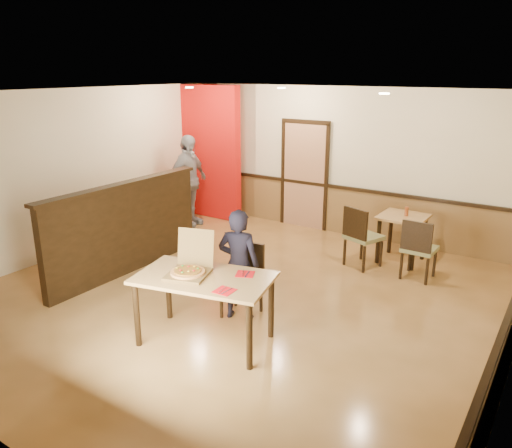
{
  "coord_description": "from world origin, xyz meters",
  "views": [
    {
      "loc": [
        3.77,
        -5.27,
        3.1
      ],
      "look_at": [
        0.31,
        0.0,
        1.13
      ],
      "focal_mm": 35.0,
      "sensor_mm": 36.0,
      "label": 1
    }
  ],
  "objects_px": {
    "main_table": "(204,285)",
    "condiment": "(407,211)",
    "side_chair_right": "(418,247)",
    "side_chair_left": "(361,235)",
    "diner_chair": "(244,276)",
    "pizza_box": "(189,269)",
    "diner": "(239,265)",
    "passerby": "(188,181)",
    "side_table": "(402,226)"
  },
  "relations": [
    {
      "from": "side_chair_left",
      "to": "side_chair_right",
      "type": "height_order",
      "value": "side_chair_left"
    },
    {
      "from": "main_table",
      "to": "side_table",
      "type": "xyz_separation_m",
      "value": [
        1.11,
        3.82,
        -0.1
      ]
    },
    {
      "from": "side_table",
      "to": "pizza_box",
      "type": "distance_m",
      "value": 4.08
    },
    {
      "from": "side_chair_right",
      "to": "condiment",
      "type": "distance_m",
      "value": 0.83
    },
    {
      "from": "condiment",
      "to": "passerby",
      "type": "bearing_deg",
      "value": -174.62
    },
    {
      "from": "main_table",
      "to": "side_chair_left",
      "type": "distance_m",
      "value": 3.27
    },
    {
      "from": "side_table",
      "to": "condiment",
      "type": "relative_size",
      "value": 5.19
    },
    {
      "from": "diner_chair",
      "to": "side_chair_right",
      "type": "xyz_separation_m",
      "value": [
        1.59,
        2.35,
        0.01
      ]
    },
    {
      "from": "pizza_box",
      "to": "condiment",
      "type": "relative_size",
      "value": 4.21
    },
    {
      "from": "main_table",
      "to": "passerby",
      "type": "distance_m",
      "value": 4.68
    },
    {
      "from": "side_chair_right",
      "to": "pizza_box",
      "type": "relative_size",
      "value": 1.49
    },
    {
      "from": "diner_chair",
      "to": "pizza_box",
      "type": "relative_size",
      "value": 1.47
    },
    {
      "from": "side_chair_right",
      "to": "condiment",
      "type": "xyz_separation_m",
      "value": [
        -0.41,
        0.63,
        0.35
      ]
    },
    {
      "from": "pizza_box",
      "to": "diner",
      "type": "bearing_deg",
      "value": 59.23
    },
    {
      "from": "pizza_box",
      "to": "diner_chair",
      "type": "bearing_deg",
      "value": 62.94
    },
    {
      "from": "passerby",
      "to": "pizza_box",
      "type": "bearing_deg",
      "value": -141.8
    },
    {
      "from": "passerby",
      "to": "pizza_box",
      "type": "height_order",
      "value": "passerby"
    },
    {
      "from": "main_table",
      "to": "side_chair_right",
      "type": "relative_size",
      "value": 1.78
    },
    {
      "from": "side_chair_left",
      "to": "side_chair_right",
      "type": "distance_m",
      "value": 0.92
    },
    {
      "from": "side_chair_right",
      "to": "pizza_box",
      "type": "xyz_separation_m",
      "value": [
        -1.73,
        -3.24,
        0.37
      ]
    },
    {
      "from": "side_chair_right",
      "to": "side_chair_left",
      "type": "bearing_deg",
      "value": 1.58
    },
    {
      "from": "main_table",
      "to": "condiment",
      "type": "distance_m",
      "value": 4.01
    },
    {
      "from": "main_table",
      "to": "diner_chair",
      "type": "height_order",
      "value": "diner_chair"
    },
    {
      "from": "side_chair_right",
      "to": "diner",
      "type": "relative_size",
      "value": 0.66
    },
    {
      "from": "diner_chair",
      "to": "condiment",
      "type": "bearing_deg",
      "value": 61.61
    },
    {
      "from": "side_table",
      "to": "passerby",
      "type": "relative_size",
      "value": 0.43
    },
    {
      "from": "diner_chair",
      "to": "side_chair_right",
      "type": "bearing_deg",
      "value": 49.13
    },
    {
      "from": "diner_chair",
      "to": "side_chair_left",
      "type": "height_order",
      "value": "side_chair_left"
    },
    {
      "from": "side_table",
      "to": "condiment",
      "type": "height_order",
      "value": "condiment"
    },
    {
      "from": "side_chair_left",
      "to": "condiment",
      "type": "xyz_separation_m",
      "value": [
        0.51,
        0.63,
        0.32
      ]
    },
    {
      "from": "side_table",
      "to": "condiment",
      "type": "bearing_deg",
      "value": 18.59
    },
    {
      "from": "side_chair_right",
      "to": "passerby",
      "type": "distance_m",
      "value": 4.75
    },
    {
      "from": "main_table",
      "to": "side_table",
      "type": "bearing_deg",
      "value": 60.8
    },
    {
      "from": "side_chair_left",
      "to": "pizza_box",
      "type": "bearing_deg",
      "value": 95.51
    },
    {
      "from": "side_table",
      "to": "diner",
      "type": "bearing_deg",
      "value": -109.67
    },
    {
      "from": "diner_chair",
      "to": "pizza_box",
      "type": "distance_m",
      "value": 0.98
    },
    {
      "from": "diner_chair",
      "to": "condiment",
      "type": "relative_size",
      "value": 6.17
    },
    {
      "from": "side_chair_left",
      "to": "diner",
      "type": "relative_size",
      "value": 0.69
    },
    {
      "from": "side_table",
      "to": "pizza_box",
      "type": "height_order",
      "value": "pizza_box"
    },
    {
      "from": "pizza_box",
      "to": "side_table",
      "type": "bearing_deg",
      "value": 53.69
    },
    {
      "from": "diner_chair",
      "to": "diner",
      "type": "bearing_deg",
      "value": -86.66
    },
    {
      "from": "side_table",
      "to": "pizza_box",
      "type": "relative_size",
      "value": 1.23
    },
    {
      "from": "side_chair_right",
      "to": "passerby",
      "type": "bearing_deg",
      "value": -1.16
    },
    {
      "from": "main_table",
      "to": "side_table",
      "type": "relative_size",
      "value": 2.15
    },
    {
      "from": "condiment",
      "to": "diner",
      "type": "bearing_deg",
      "value": -110.23
    },
    {
      "from": "side_table",
      "to": "main_table",
      "type": "bearing_deg",
      "value": -106.14
    },
    {
      "from": "side_chair_right",
      "to": "condiment",
      "type": "relative_size",
      "value": 6.27
    },
    {
      "from": "diner",
      "to": "pizza_box",
      "type": "height_order",
      "value": "diner"
    },
    {
      "from": "passerby",
      "to": "condiment",
      "type": "relative_size",
      "value": 12.16
    },
    {
      "from": "side_chair_left",
      "to": "passerby",
      "type": "xyz_separation_m",
      "value": [
        -3.8,
        0.23,
        0.38
      ]
    }
  ]
}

